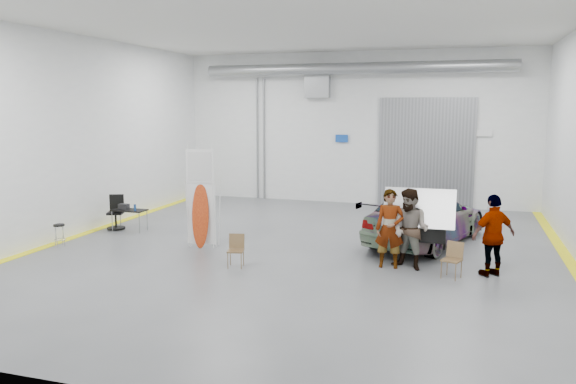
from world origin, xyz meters
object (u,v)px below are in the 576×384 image
(surfboard_display, at_px, (200,206))
(shop_stool, at_px, (60,235))
(folding_chair_near, at_px, (236,257))
(folding_chair_far, at_px, (451,267))
(office_chair, at_px, (117,214))
(person_a, at_px, (390,229))
(person_c, at_px, (493,235))
(person_b, at_px, (410,229))
(work_table, at_px, (128,210))
(sedan_car, at_px, (425,217))

(surfboard_display, bearing_deg, shop_stool, -170.78)
(folding_chair_near, distance_m, folding_chair_far, 5.07)
(folding_chair_near, xyz_separation_m, shop_stool, (-5.48, 0.42, 0.06))
(shop_stool, bearing_deg, office_chair, 85.44)
(person_a, height_order, office_chair, person_a)
(person_c, distance_m, office_chair, 11.35)
(person_a, height_order, shop_stool, person_a)
(person_b, xyz_separation_m, folding_chair_near, (-4.05, -1.10, -0.73))
(surfboard_display, height_order, shop_stool, surfboard_display)
(surfboard_display, xyz_separation_m, folding_chair_near, (1.67, -1.47, -0.92))
(shop_stool, xyz_separation_m, work_table, (0.68, 2.34, 0.36))
(folding_chair_far, distance_m, office_chair, 10.56)
(person_b, height_order, surfboard_display, surfboard_display)
(sedan_car, height_order, person_a, person_a)
(person_b, height_order, folding_chair_far, person_b)
(sedan_car, height_order, work_table, sedan_car)
(folding_chair_far, bearing_deg, surfboard_display, -165.96)
(person_a, relative_size, folding_chair_far, 2.34)
(sedan_car, height_order, person_c, person_c)
(person_c, relative_size, shop_stool, 3.04)
(sedan_car, distance_m, folding_chair_far, 3.43)
(person_c, distance_m, folding_chair_near, 6.06)
(folding_chair_far, xyz_separation_m, shop_stool, (-10.51, -0.24, 0.06))
(person_a, relative_size, person_b, 0.98)
(person_a, relative_size, surfboard_display, 0.66)
(sedan_car, distance_m, person_a, 2.93)
(person_b, xyz_separation_m, shop_stool, (-9.53, -0.69, -0.66))
(surfboard_display, xyz_separation_m, folding_chair_far, (6.70, -0.82, -0.92))
(work_table, bearing_deg, folding_chair_far, -12.07)
(folding_chair_far, height_order, work_table, work_table)
(sedan_car, distance_m, work_table, 9.10)
(person_b, xyz_separation_m, office_chair, (-9.34, 1.76, -0.51))
(person_c, height_order, folding_chair_near, person_c)
(surfboard_display, bearing_deg, person_c, -9.05)
(person_a, distance_m, folding_chair_far, 1.69)
(office_chair, bearing_deg, folding_chair_near, -49.24)
(shop_stool, bearing_deg, work_table, 73.70)
(person_a, bearing_deg, person_b, -3.95)
(person_c, xyz_separation_m, shop_stool, (-11.40, -0.69, -0.64))
(shop_stool, distance_m, work_table, 2.46)
(surfboard_display, distance_m, folding_chair_near, 2.41)
(folding_chair_near, bearing_deg, office_chair, 139.25)
(shop_stool, bearing_deg, sedan_car, 20.03)
(office_chair, bearing_deg, sedan_car, -14.27)
(sedan_car, relative_size, office_chair, 4.77)
(sedan_car, distance_m, surfboard_display, 6.40)
(folding_chair_far, bearing_deg, sedan_car, 124.86)
(work_table, bearing_deg, person_b, -10.55)
(shop_stool, distance_m, office_chair, 2.46)
(folding_chair_far, xyz_separation_m, work_table, (-9.83, 2.10, 0.41))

